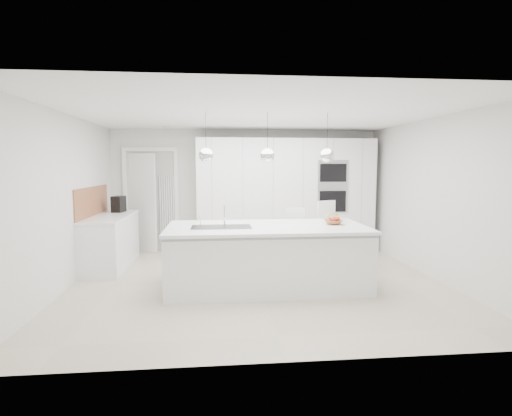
{
  "coord_description": "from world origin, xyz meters",
  "views": [
    {
      "loc": [
        -0.61,
        -5.87,
        1.75
      ],
      "look_at": [
        0.0,
        0.3,
        1.1
      ],
      "focal_mm": 28.0,
      "sensor_mm": 36.0,
      "label": 1
    }
  ],
  "objects": [
    {
      "name": "floor",
      "position": [
        0.0,
        0.0,
        0.0
      ],
      "size": [
        5.5,
        5.5,
        0.0
      ],
      "primitive_type": "plane",
      "color": "#BFB098",
      "rests_on": "ground"
    },
    {
      "name": "wall_back",
      "position": [
        0.0,
        2.5,
        1.25
      ],
      "size": [
        5.5,
        0.0,
        5.5
      ],
      "primitive_type": "plane",
      "rotation": [
        1.57,
        0.0,
        0.0
      ],
      "color": "silver",
      "rests_on": "ground"
    },
    {
      "name": "wall_left",
      "position": [
        -2.75,
        0.0,
        1.25
      ],
      "size": [
        0.0,
        5.0,
        5.0
      ],
      "primitive_type": "plane",
      "rotation": [
        1.57,
        0.0,
        1.57
      ],
      "color": "silver",
      "rests_on": "ground"
    },
    {
      "name": "ceiling",
      "position": [
        0.0,
        0.0,
        2.5
      ],
      "size": [
        5.5,
        5.5,
        0.0
      ],
      "primitive_type": "plane",
      "rotation": [
        3.14,
        0.0,
        0.0
      ],
      "color": "white",
      "rests_on": "wall_back"
    },
    {
      "name": "tall_cabinets",
      "position": [
        0.8,
        2.2,
        1.15
      ],
      "size": [
        3.6,
        0.6,
        2.3
      ],
      "primitive_type": "cube",
      "color": "white",
      "rests_on": "floor"
    },
    {
      "name": "oven_stack",
      "position": [
        1.7,
        1.89,
        1.35
      ],
      "size": [
        0.62,
        0.04,
        1.05
      ],
      "primitive_type": null,
      "color": "#A5A5A8",
      "rests_on": "tall_cabinets"
    },
    {
      "name": "doorway_frame",
      "position": [
        -1.95,
        2.47,
        1.02
      ],
      "size": [
        1.11,
        0.08,
        2.13
      ],
      "primitive_type": null,
      "color": "white",
      "rests_on": "floor"
    },
    {
      "name": "hallway_door",
      "position": [
        -2.2,
        2.42,
        1.0
      ],
      "size": [
        0.76,
        0.38,
        2.0
      ],
      "primitive_type": "cube",
      "rotation": [
        0.0,
        0.0,
        -0.44
      ],
      "color": "white",
      "rests_on": "floor"
    },
    {
      "name": "radiator",
      "position": [
        -1.63,
        2.46,
        0.85
      ],
      "size": [
        0.32,
        0.04,
        1.4
      ],
      "primitive_type": null,
      "color": "white",
      "rests_on": "floor"
    },
    {
      "name": "left_base_cabinets",
      "position": [
        -2.45,
        1.2,
        0.43
      ],
      "size": [
        0.6,
        1.8,
        0.86
      ],
      "primitive_type": "cube",
      "color": "white",
      "rests_on": "floor"
    },
    {
      "name": "left_worktop",
      "position": [
        -2.45,
        1.2,
        0.88
      ],
      "size": [
        0.62,
        1.82,
        0.04
      ],
      "primitive_type": "cube",
      "color": "white",
      "rests_on": "left_base_cabinets"
    },
    {
      "name": "oak_backsplash",
      "position": [
        -2.74,
        1.2,
        1.15
      ],
      "size": [
        0.02,
        1.8,
        0.5
      ],
      "primitive_type": "cube",
      "color": "#A7643E",
      "rests_on": "wall_left"
    },
    {
      "name": "island_base",
      "position": [
        0.1,
        -0.3,
        0.43
      ],
      "size": [
        2.8,
        1.2,
        0.86
      ],
      "primitive_type": "cube",
      "color": "white",
      "rests_on": "floor"
    },
    {
      "name": "island_worktop",
      "position": [
        0.1,
        -0.25,
        0.88
      ],
      "size": [
        2.84,
        1.4,
        0.04
      ],
      "primitive_type": "cube",
      "color": "white",
      "rests_on": "island_base"
    },
    {
      "name": "island_sink",
      "position": [
        -0.55,
        -0.3,
        0.82
      ],
      "size": [
        0.84,
        0.44,
        0.18
      ],
      "primitive_type": null,
      "color": "#3F3F42",
      "rests_on": "island_worktop"
    },
    {
      "name": "island_tap",
      "position": [
        -0.5,
        -0.1,
        1.05
      ],
      "size": [
        0.02,
        0.02,
        0.3
      ],
      "primitive_type": "cylinder",
      "color": "white",
      "rests_on": "island_worktop"
    },
    {
      "name": "pendant_left",
      "position": [
        -0.75,
        -0.3,
        1.9
      ],
      "size": [
        0.2,
        0.2,
        0.2
      ],
      "primitive_type": "sphere",
      "color": "white",
      "rests_on": "ceiling"
    },
    {
      "name": "pendant_mid",
      "position": [
        0.1,
        -0.3,
        1.9
      ],
      "size": [
        0.2,
        0.2,
        0.2
      ],
      "primitive_type": "sphere",
      "color": "white",
      "rests_on": "ceiling"
    },
    {
      "name": "pendant_right",
      "position": [
        0.95,
        -0.3,
        1.9
      ],
      "size": [
        0.2,
        0.2,
        0.2
      ],
      "primitive_type": "sphere",
      "color": "white",
      "rests_on": "ceiling"
    },
    {
      "name": "fruit_bowl",
      "position": [
        1.09,
        -0.2,
        0.93
      ],
      "size": [
        0.27,
        0.27,
        0.07
      ],
      "primitive_type": "imported",
      "rotation": [
        0.0,
        0.0,
        -0.03
      ],
      "color": "#A7643E",
      "rests_on": "island_worktop"
    },
    {
      "name": "espresso_machine",
      "position": [
        -2.43,
        1.74,
        1.05
      ],
      "size": [
        0.23,
        0.31,
        0.3
      ],
      "primitive_type": "cube",
      "rotation": [
        0.0,
        0.0,
        -0.21
      ],
      "color": "black",
      "rests_on": "left_worktop"
    },
    {
      "name": "bar_stool_left",
      "position": [
        0.7,
        0.54,
        0.52
      ],
      "size": [
        0.48,
        0.57,
        1.05
      ],
      "primitive_type": null,
      "rotation": [
        0.0,
        0.0,
        -0.33
      ],
      "color": "white",
      "rests_on": "floor"
    },
    {
      "name": "bar_stool_right",
      "position": [
        1.26,
        0.64,
        0.58
      ],
      "size": [
        0.56,
        0.64,
        1.15
      ],
      "primitive_type": null,
      "rotation": [
        0.0,
        0.0,
        0.41
      ],
      "color": "white",
      "rests_on": "floor"
    },
    {
      "name": "apple_a",
      "position": [
        1.08,
        -0.24,
        0.97
      ],
      "size": [
        0.09,
        0.09,
        0.09
      ],
      "primitive_type": "sphere",
      "color": "#A83013",
      "rests_on": "fruit_bowl"
    },
    {
      "name": "apple_b",
      "position": [
        1.15,
        -0.21,
        0.97
      ],
      "size": [
        0.08,
        0.08,
        0.08
      ],
      "primitive_type": "sphere",
      "color": "#A83013",
      "rests_on": "fruit_bowl"
    },
    {
      "name": "apple_c",
      "position": [
        1.08,
        -0.16,
        0.96
      ],
      "size": [
        0.07,
        0.07,
        0.07
      ],
      "primitive_type": "sphere",
      "color": "#A83013",
      "rests_on": "fruit_bowl"
    },
    {
      "name": "banana_bunch",
      "position": [
        1.09,
        -0.18,
        1.02
      ],
      "size": [
        0.24,
        0.18,
        0.22
      ],
      "primitive_type": "torus",
      "rotation": [
        1.22,
        0.0,
        0.35
      ],
      "color": "gold",
      "rests_on": "fruit_bowl"
    }
  ]
}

